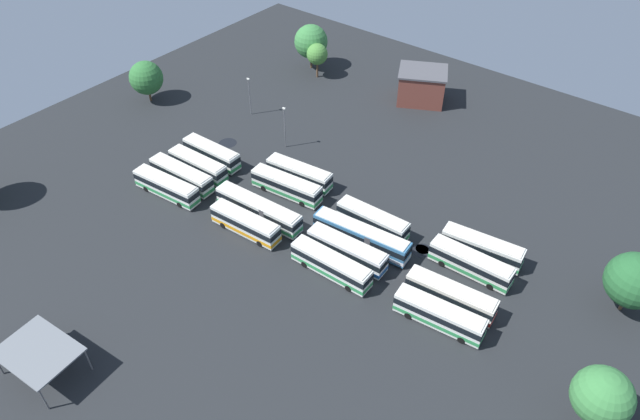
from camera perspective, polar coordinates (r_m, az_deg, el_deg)
The scene contains 29 objects.
ground_plane at distance 88.79m, azimuth -0.48°, elevation -1.41°, with size 126.39×126.39×0.00m, color black.
bus_row0_slot0 at distance 85.65m, azimuth 15.59°, elevation -3.56°, with size 11.75×3.99×3.40m.
bus_row0_slot1 at distance 82.96m, azimuth 14.54°, elevation -5.07°, with size 11.83×2.92×3.40m.
bus_row0_slot3 at distance 78.25m, azimuth 12.68°, elevation -8.17°, with size 12.15×3.72×3.40m.
bus_row0_slot4 at distance 75.84m, azimuth 11.60°, elevation -10.01°, with size 11.90×3.84×3.40m.
bus_row1_slot1 at distance 87.11m, azimuth 5.17°, elevation -1.02°, with size 11.49×2.95×3.40m.
bus_row1_slot2 at distance 84.43m, azimuth 4.09°, elevation -2.56°, with size 15.20×4.02×3.40m.
bus_row1_slot3 at distance 82.23m, azimuth 2.65°, elevation -3.94°, with size 12.26×3.29×3.40m.
bus_row1_slot4 at distance 80.17m, azimuth 1.09°, elevation -5.36°, with size 12.23×2.92×3.40m.
bus_row2_slot0 at distance 95.77m, azimuth -2.05°, elevation 3.58°, with size 11.68×3.86×3.40m.
bus_row2_slot1 at distance 93.34m, azimuth -3.31°, elevation 2.40°, with size 12.34×3.91×3.40m.
bus_row2_slot3 at distance 89.18m, azimuth -6.02°, elevation 0.08°, with size 15.14×3.44×3.40m.
bus_row2_slot4 at distance 86.95m, azimuth -7.32°, elevation -1.31°, with size 11.63×3.36×3.40m.
bus_row3_slot1 at distance 102.10m, azimuth -10.56°, elevation 5.47°, with size 11.29×2.90×3.40m.
bus_row3_slot2 at distance 99.70m, azimuth -11.86°, elevation 4.31°, with size 11.30×3.02×3.40m.
bus_row3_slot3 at distance 98.08m, azimuth -13.41°, elevation 3.35°, with size 12.24×3.17×3.40m.
bus_row3_slot4 at distance 96.20m, azimuth -14.80°, elevation 2.24°, with size 12.18×3.67×3.40m.
depot_building at distance 119.32m, azimuth 9.91°, elevation 11.91°, with size 11.90×11.24×6.53m.
maintenance_shelter at distance 75.61m, azimuth -25.89°, elevation -12.40°, with size 9.50×7.50×4.06m.
lamp_post_near_entrance at distance 113.29m, azimuth -6.92°, elevation 11.14°, with size 0.56×0.28×7.65m.
lamp_post_mid_lot at distance 102.95m, azimuth -3.48°, elevation 8.23°, with size 0.56×0.28×8.04m.
tree_northwest at distance 125.56m, azimuth -0.28°, elevation 15.01°, with size 4.43×4.43×7.43m.
tree_north_edge at distance 69.40m, azimuth 25.91°, elevation -16.08°, with size 6.40×6.40×9.00m.
tree_west_edge at distance 129.12m, azimuth -0.89°, elevation 16.17°, with size 7.13×7.13×9.61m.
tree_northeast at distance 83.03m, azimuth 28.41°, elevation -6.09°, with size 7.24×7.24×9.10m.
tree_east_edge at distance 121.57m, azimuth -16.66°, elevation 12.30°, with size 6.57×6.57×8.32m.
puddle_front_lane at distance 85.85m, azimuth 9.85°, elevation -3.96°, with size 2.76×2.76×0.01m, color black.
puddle_back_corner at distance 107.51m, azimuth -9.02°, elevation 6.50°, with size 3.27×3.27×0.01m, color black.
puddle_near_shelter at distance 86.22m, azimuth 10.07°, elevation -3.76°, with size 2.23×2.23×0.01m, color black.
Camera 1 is at (-41.46, 51.33, 59.41)m, focal length 32.68 mm.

